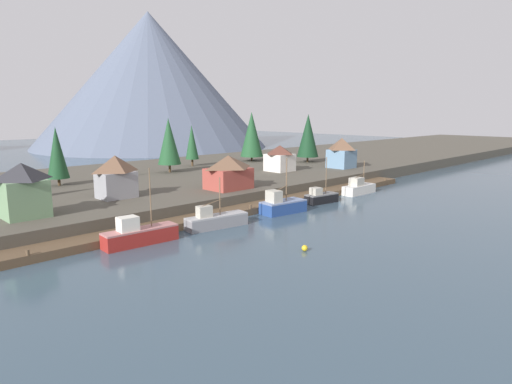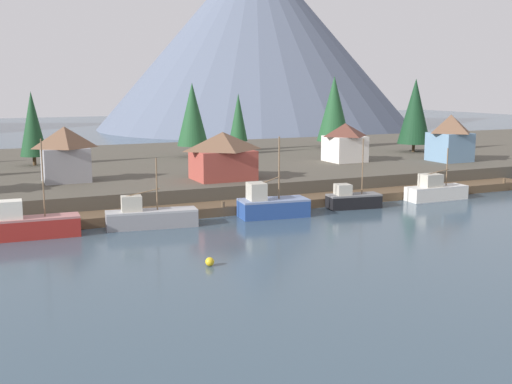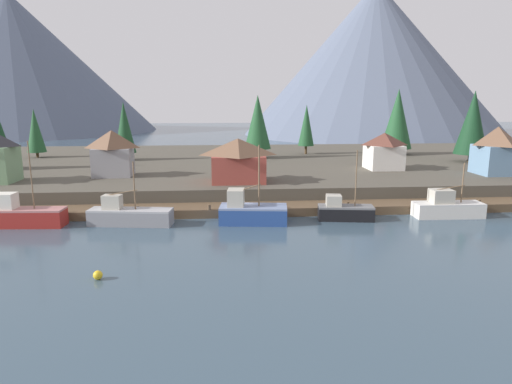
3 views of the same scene
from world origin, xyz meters
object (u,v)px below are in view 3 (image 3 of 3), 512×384
house_blue (496,150)px  conifer_mid_left (397,119)px  fishing_boat_blue (251,212)px  house_white (384,151)px  conifer_back_right (306,125)px  fishing_boat_red (19,215)px  conifer_mid_right (258,122)px  fishing_boat_grey (129,215)px  conifer_near_left (473,123)px  fishing_boat_white (447,207)px  channel_buoy (98,275)px  conifer_back_left (35,131)px  house_red (238,160)px  house_grey (113,153)px  conifer_near_right (124,127)px  fishing_boat_black (344,211)px

house_blue → conifer_mid_left: conifer_mid_left is taller
fishing_boat_blue → house_white: size_ratio=1.49×
fishing_boat_blue → house_white: (22.48, 21.13, 4.19)m
house_blue → conifer_back_right: 35.62m
fishing_boat_red → conifer_mid_right: 46.47m
fishing_boat_red → fishing_boat_grey: size_ratio=1.01×
conifer_near_left → conifer_mid_right: 37.71m
house_blue → conifer_mid_right: conifer_mid_right is taller
fishing_boat_white → house_white: bearing=91.2°
conifer_mid_right → conifer_back_right: bearing=28.8°
conifer_mid_left → channel_buoy: (-44.48, -54.74, -9.22)m
conifer_mid_left → conifer_mid_right: size_ratio=1.10×
conifer_back_left → conifer_back_right: conifer_back_right is taller
fishing_boat_red → channel_buoy: (12.11, -15.50, -0.88)m
conifer_near_left → conifer_back_left: (-78.43, 12.77, -1.81)m
house_red → house_white: house_red is taller
house_grey → conifer_back_right: bearing=36.9°
fishing_boat_white → conifer_back_left: conifer_back_left is taller
fishing_boat_blue → fishing_boat_white: (22.58, 0.70, -0.08)m
conifer_mid_right → channel_buoy: (-16.40, -51.32, -8.88)m
house_red → conifer_back_right: bearing=63.8°
conifer_back_left → channel_buoy: bearing=-65.5°
house_grey → conifer_near_right: conifer_near_right is taller
conifer_back_right → fishing_boat_grey: bearing=-123.1°
fishing_boat_blue → house_red: size_ratio=1.16×
fishing_boat_red → fishing_boat_black: (35.18, -0.13, -0.23)m
house_grey → conifer_back_right: 40.82m
fishing_boat_black → house_white: (11.97, 20.64, 4.42)m
channel_buoy → fishing_boat_blue: bearing=49.9°
house_grey → conifer_mid_right: size_ratio=0.56×
fishing_boat_grey → fishing_boat_black: (23.66, 0.20, -0.04)m
house_red → conifer_mid_left: conifer_mid_left is taller
house_grey → fishing_boat_black: bearing=-30.6°
channel_buoy → house_blue: bearing=31.0°
house_grey → conifer_near_left: conifer_near_left is taller
house_red → house_blue: 37.97m
fishing_boat_red → fishing_boat_grey: bearing=1.9°
conifer_near_right → channel_buoy: size_ratio=14.97×
house_grey → conifer_back_left: conifer_back_left is taller
house_grey → conifer_back_left: 30.14m
fishing_boat_red → fishing_boat_grey: 11.53m
fishing_boat_white → conifer_mid_right: 41.14m
fishing_boat_grey → house_red: house_red is taller
house_white → conifer_near_left: 19.71m
fishing_boat_grey → house_grey: size_ratio=1.39×
fishing_boat_white → house_grey: house_grey is taller
house_blue → conifer_near_left: conifer_near_left is taller
fishing_boat_black → house_white: size_ratio=1.38×
house_white → conifer_back_left: (-60.35, 19.52, 2.17)m
fishing_boat_grey → house_red: 17.28m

